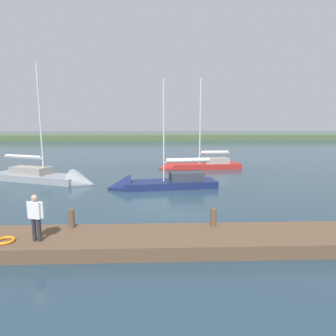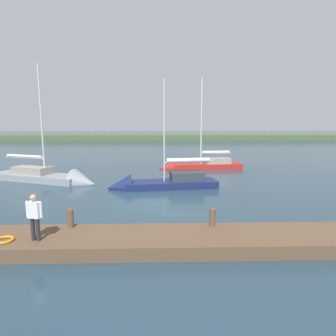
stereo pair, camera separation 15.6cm
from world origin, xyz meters
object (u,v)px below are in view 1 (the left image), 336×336
sailboat_mid_channel (193,167)px  sailboat_near_dock (51,179)px  mooring_post_near (72,219)px  sailboat_far_right (156,185)px  mooring_post_far (214,217)px  life_ring_buoy (5,240)px  person_on_dock (36,215)px

sailboat_mid_channel → sailboat_near_dock: (11.56, 5.79, 0.02)m
mooring_post_near → sailboat_far_right: size_ratio=0.09×
mooring_post_far → sailboat_far_right: bearing=-75.2°
mooring_post_far → life_ring_buoy: 7.66m
mooring_post_far → person_on_dock: (6.45, 1.26, 0.61)m
mooring_post_far → sailboat_far_right: (2.32, -8.79, -0.62)m
mooring_post_far → sailboat_near_dock: bearing=-47.2°
life_ring_buoy → sailboat_far_right: bearing=-117.3°
mooring_post_far → life_ring_buoy: (7.54, 1.31, -0.30)m
sailboat_near_dock → person_on_dock: bearing=-51.4°
mooring_post_near → sailboat_mid_channel: sailboat_mid_channel is taller
sailboat_far_right → sailboat_near_dock: 8.35m
mooring_post_near → sailboat_far_right: bearing=-110.5°
mooring_post_near → sailboat_mid_channel: (-6.83, -16.95, -0.70)m
life_ring_buoy → sailboat_near_dock: sailboat_near_dock is taller
mooring_post_near → sailboat_near_dock: (4.73, -11.16, -0.69)m
sailboat_near_dock → sailboat_far_right: bearing=4.8°
mooring_post_far → sailboat_near_dock: 15.22m
life_ring_buoy → mooring_post_far: bearing=-170.1°
sailboat_mid_channel → sailboat_far_right: bearing=61.0°
life_ring_buoy → sailboat_mid_channel: bearing=-115.7°
sailboat_near_dock → person_on_dock: sailboat_near_dock is taller
sailboat_mid_channel → sailboat_near_dock: sailboat_near_dock is taller
mooring_post_near → person_on_dock: (0.85, 1.26, 0.59)m
mooring_post_near → sailboat_far_right: sailboat_far_right is taller
mooring_post_far → sailboat_mid_channel: size_ratio=0.07×
mooring_post_far → person_on_dock: bearing=11.0°
sailboat_near_dock → person_on_dock: size_ratio=5.80×
sailboat_near_dock → person_on_dock: (-3.88, 12.41, 1.28)m
sailboat_far_right → mooring_post_near: bearing=62.2°
life_ring_buoy → person_on_dock: bearing=-177.2°
person_on_dock → sailboat_mid_channel: bearing=-8.4°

